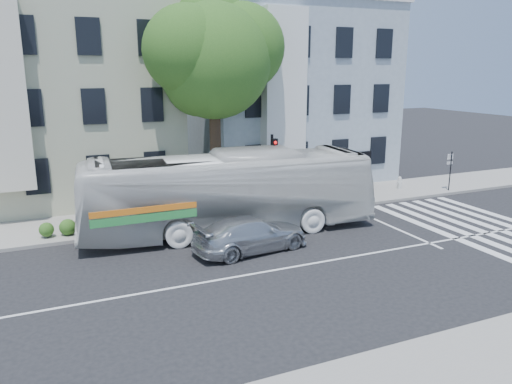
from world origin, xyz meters
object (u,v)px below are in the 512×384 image
bus (229,192)px  sedan (251,234)px  fire_hydrant (399,182)px  traffic_signal (273,165)px

bus → sedan: bearing=-176.6°
bus → fire_hydrant: 12.61m
bus → fire_hydrant: bearing=-70.4°
fire_hydrant → sedan: bearing=-154.5°
sedan → traffic_signal: (2.72, 3.71, 1.96)m
bus → sedan: (-0.06, -2.61, -1.12)m
bus → sedan: bus is taller
sedan → fire_hydrant: bearing=-72.4°
bus → traffic_signal: (2.66, 1.10, 0.84)m
bus → traffic_signal: traffic_signal is taller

